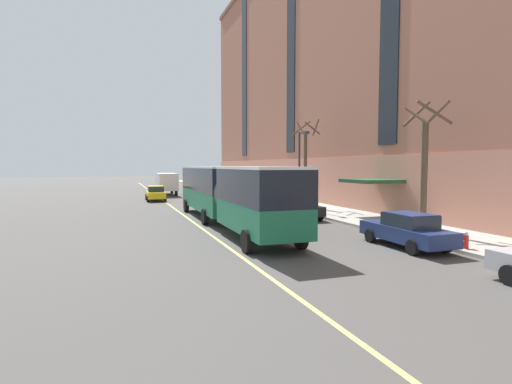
{
  "coord_description": "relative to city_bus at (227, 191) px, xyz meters",
  "views": [
    {
      "loc": [
        -7.18,
        -15.36,
        3.64
      ],
      "look_at": [
        2.11,
        10.98,
        1.8
      ],
      "focal_mm": 28.0,
      "sensor_mm": 36.0,
      "label": 1
    }
  ],
  "objects": [
    {
      "name": "ground_plane",
      "position": [
        0.8,
        -8.14,
        -2.09
      ],
      "size": [
        260.0,
        260.0,
        0.0
      ],
      "primitive_type": "plane",
      "color": "#4C4947"
    },
    {
      "name": "sidewalk",
      "position": [
        9.42,
        -5.14,
        -2.01
      ],
      "size": [
        4.8,
        160.0,
        0.15
      ],
      "primitive_type": "cube",
      "color": "#ADA89E",
      "rests_on": "ground"
    },
    {
      "name": "city_bus",
      "position": [
        0.0,
        0.0,
        0.0
      ],
      "size": [
        2.85,
        18.95,
        3.6
      ],
      "color": "#1E704C",
      "rests_on": "ground"
    },
    {
      "name": "parked_car_navy_0",
      "position": [
        5.8,
        -9.15,
        -1.31
      ],
      "size": [
        1.97,
        4.75,
        1.56
      ],
      "color": "navy",
      "rests_on": "ground"
    },
    {
      "name": "parked_car_champagne_2",
      "position": [
        5.77,
        22.17,
        -1.3
      ],
      "size": [
        1.98,
        4.83,
        1.56
      ],
      "color": "#BCAD89",
      "rests_on": "ground"
    },
    {
      "name": "parked_car_white_5",
      "position": [
        5.94,
        11.86,
        -1.3
      ],
      "size": [
        2.04,
        4.67,
        1.56
      ],
      "color": "silver",
      "rests_on": "ground"
    },
    {
      "name": "parked_car_black_6",
      "position": [
        5.67,
        1.34,
        -1.31
      ],
      "size": [
        2.02,
        4.34,
        1.56
      ],
      "color": "black",
      "rests_on": "ground"
    },
    {
      "name": "box_truck",
      "position": [
        -0.5,
        26.62,
        -0.5
      ],
      "size": [
        2.38,
        6.96,
        2.72
      ],
      "color": "silver",
      "rests_on": "ground"
    },
    {
      "name": "taxi_cab",
      "position": [
        -2.48,
        19.01,
        -1.31
      ],
      "size": [
        2.02,
        4.53,
        1.56
      ],
      "color": "yellow",
      "rests_on": "ground"
    },
    {
      "name": "street_tree_mid_block",
      "position": [
        8.97,
        -6.63,
        1.67
      ],
      "size": [
        2.17,
        2.17,
        7.0
      ],
      "color": "brown",
      "rests_on": "sidewalk"
    },
    {
      "name": "street_tree_far_uptown",
      "position": [
        9.01,
        7.32,
        1.91
      ],
      "size": [
        1.99,
        2.0,
        7.4
      ],
      "color": "brown",
      "rests_on": "sidewalk"
    },
    {
      "name": "street_lamp",
      "position": [
        7.62,
        5.45,
        1.92
      ],
      "size": [
        0.36,
        1.48,
        6.2
      ],
      "color": "#2D2D30",
      "rests_on": "sidewalk"
    },
    {
      "name": "fire_hydrant",
      "position": [
        7.52,
        -10.73,
        -1.59
      ],
      "size": [
        0.42,
        0.24,
        0.72
      ],
      "color": "red",
      "rests_on": "sidewalk"
    },
    {
      "name": "lane_centerline",
      "position": [
        -1.7,
        -5.14,
        -2.08
      ],
      "size": [
        0.16,
        140.0,
        0.01
      ],
      "primitive_type": "cube",
      "color": "#E0D66B",
      "rests_on": "ground"
    }
  ]
}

